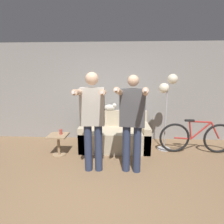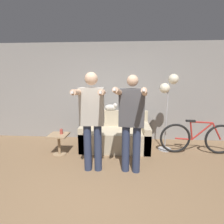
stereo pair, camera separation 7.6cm
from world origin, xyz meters
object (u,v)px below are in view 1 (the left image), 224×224
at_px(person_right, 132,118).
at_px(cat, 110,107).
at_px(floor_lamp, 168,90).
at_px(cup, 61,132).
at_px(couch, 115,136).
at_px(person_left, 93,116).
at_px(bicycle, 196,137).
at_px(side_table, 58,141).

distance_m(person_right, cat, 1.53).
height_order(floor_lamp, cup, floor_lamp).
xyz_separation_m(couch, person_right, (0.34, -1.11, 0.73)).
bearing_deg(cat, cup, -143.00).
height_order(person_left, bicycle, person_left).
distance_m(floor_lamp, bicycle, 1.26).
xyz_separation_m(cat, floor_lamp, (1.32, -0.41, 0.46)).
distance_m(couch, person_right, 1.37).
height_order(floor_lamp, side_table, floor_lamp).
bearing_deg(side_table, cup, 36.01).
distance_m(person_right, cup, 1.72).
relative_size(floor_lamp, bicycle, 1.06).
relative_size(person_left, floor_lamp, 1.01).
xyz_separation_m(couch, bicycle, (1.87, -0.21, 0.07)).
bearing_deg(person_right, floor_lamp, 58.57).
height_order(couch, cup, couch).
bearing_deg(cup, couch, 21.05).
height_order(cat, floor_lamp, floor_lamp).
bearing_deg(person_right, side_table, 166.17).
relative_size(person_left, cat, 4.38).
xyz_separation_m(couch, cat, (-0.13, 0.34, 0.66)).
bearing_deg(cup, person_right, -23.58).
relative_size(couch, cup, 14.15).
relative_size(cup, bicycle, 0.07).
height_order(person_left, cup, person_left).
distance_m(person_left, person_right, 0.70).
bearing_deg(cat, side_table, -143.05).
distance_m(cat, side_table, 1.51).
distance_m(couch, cat, 0.76).
bearing_deg(floor_lamp, couch, 176.77).
xyz_separation_m(cup, bicycle, (3.04, 0.25, -0.17)).
bearing_deg(person_left, couch, 69.61).
bearing_deg(bicycle, person_right, -149.35).
relative_size(person_left, bicycle, 1.07).
xyz_separation_m(person_right, side_table, (-1.57, 0.62, -0.68)).
xyz_separation_m(couch, side_table, (-1.23, -0.49, 0.05)).
bearing_deg(side_table, bicycle, 5.25).
bearing_deg(person_right, person_left, -172.18).
height_order(person_left, side_table, person_left).
height_order(cat, cup, cat).
relative_size(couch, floor_lamp, 0.90).
xyz_separation_m(floor_lamp, side_table, (-2.42, -0.42, -1.08)).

